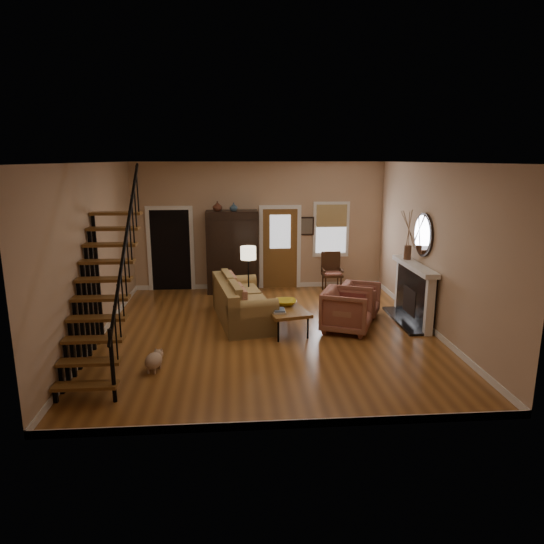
{
  "coord_description": "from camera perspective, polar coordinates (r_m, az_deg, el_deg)",
  "views": [
    {
      "loc": [
        -0.63,
        -9.04,
        3.37
      ],
      "look_at": [
        0.1,
        0.4,
        1.15
      ],
      "focal_mm": 32.0,
      "sensor_mm": 36.0,
      "label": 1
    }
  ],
  "objects": [
    {
      "name": "books",
      "position": [
        9.35,
        0.86,
        -4.56
      ],
      "size": [
        0.23,
        0.32,
        0.06
      ],
      "primitive_type": null,
      "color": "beige",
      "rests_on": "coffee_table"
    },
    {
      "name": "coffee_table",
      "position": [
        9.73,
        1.4,
        -5.54
      ],
      "size": [
        1.01,
        1.41,
        0.49
      ],
      "primitive_type": null,
      "rotation": [
        0.0,
        0.0,
        0.23
      ],
      "color": "brown",
      "rests_on": "ground"
    },
    {
      "name": "vase_b",
      "position": [
        12.14,
        -4.54,
        7.65
      ],
      "size": [
        0.2,
        0.2,
        0.21
      ],
      "primitive_type": "imported",
      "color": "#334C60",
      "rests_on": "armoire"
    },
    {
      "name": "vase_a",
      "position": [
        12.15,
        -6.44,
        7.7
      ],
      "size": [
        0.24,
        0.24,
        0.25
      ],
      "primitive_type": "imported",
      "color": "#4C2619",
      "rests_on": "armoire"
    },
    {
      "name": "armchair_right",
      "position": [
        10.74,
        10.34,
        -3.26
      ],
      "size": [
        1.05,
        1.04,
        0.73
      ],
      "primitive_type": "imported",
      "rotation": [
        0.0,
        0.0,
        1.15
      ],
      "color": "maroon",
      "rests_on": "ground"
    },
    {
      "name": "bowl",
      "position": [
        9.79,
        1.61,
        -3.6
      ],
      "size": [
        0.44,
        0.44,
        0.11
      ],
      "primitive_type": "imported",
      "color": "gold",
      "rests_on": "coffee_table"
    },
    {
      "name": "armoire",
      "position": [
        12.41,
        -4.67,
        2.37
      ],
      "size": [
        1.3,
        0.6,
        2.1
      ],
      "primitive_type": null,
      "color": "black",
      "rests_on": "ground"
    },
    {
      "name": "armchair_left",
      "position": [
        9.77,
        8.81,
        -4.5
      ],
      "size": [
        1.22,
        1.21,
        0.85
      ],
      "primitive_type": "imported",
      "rotation": [
        0.0,
        0.0,
        1.17
      ],
      "color": "maroon",
      "rests_on": "ground"
    },
    {
      "name": "sofa",
      "position": [
        10.28,
        -3.43,
        -3.47
      ],
      "size": [
        1.36,
        2.42,
        0.85
      ],
      "primitive_type": null,
      "rotation": [
        0.0,
        0.0,
        0.17
      ],
      "color": "olive",
      "rests_on": "ground"
    },
    {
      "name": "floor_lamp",
      "position": [
        10.78,
        -2.78,
        -0.91
      ],
      "size": [
        0.41,
        0.41,
        1.49
      ],
      "primitive_type": null,
      "rotation": [
        0.0,
        0.0,
        0.21
      ],
      "color": "black",
      "rests_on": "ground"
    },
    {
      "name": "dog",
      "position": [
        8.2,
        -13.76,
        -10.24
      ],
      "size": [
        0.36,
        0.48,
        0.32
      ],
      "primitive_type": null,
      "rotation": [
        0.0,
        0.0,
        -0.25
      ],
      "color": "tan",
      "rests_on": "ground"
    },
    {
      "name": "fireplace",
      "position": [
        10.58,
        16.54,
        -1.76
      ],
      "size": [
        0.33,
        1.95,
        2.3
      ],
      "color": "black",
      "rests_on": "ground"
    },
    {
      "name": "side_chair",
      "position": [
        12.57,
        7.08,
        -0.06
      ],
      "size": [
        0.54,
        0.54,
        1.02
      ],
      "primitive_type": null,
      "color": "#392212",
      "rests_on": "ground"
    },
    {
      "name": "room",
      "position": [
        10.96,
        -3.24,
        3.38
      ],
      "size": [
        7.0,
        7.33,
        3.3
      ],
      "color": "brown",
      "rests_on": "ground"
    },
    {
      "name": "staircase",
      "position": [
        8.22,
        -19.47,
        0.01
      ],
      "size": [
        0.94,
        2.8,
        3.2
      ],
      "primitive_type": null,
      "color": "brown",
      "rests_on": "ground"
    }
  ]
}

